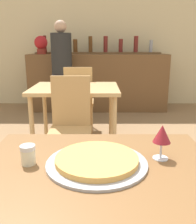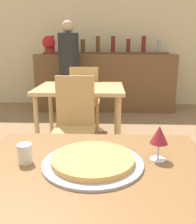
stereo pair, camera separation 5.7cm
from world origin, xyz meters
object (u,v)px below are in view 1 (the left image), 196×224
at_px(wine_glass, 162,135).
at_px(chair_far_side_back, 79,97).
at_px(cheese_shaker, 29,155).
at_px(person_standing, 62,67).
at_px(chair_far_side_front, 71,120).
at_px(pizza_tray, 97,161).
at_px(potted_plant, 41,44).

bearing_deg(wine_glass, chair_far_side_back, 102.96).
relative_size(cheese_shaker, person_standing, 0.05).
xyz_separation_m(chair_far_side_front, pizza_tray, (0.26, -1.32, 0.22)).
height_order(chair_far_side_front, wine_glass, chair_far_side_front).
distance_m(person_standing, potted_plant, 0.79).
bearing_deg(chair_far_side_front, pizza_tray, -78.83).
bearing_deg(cheese_shaker, potted_plant, 101.25).
xyz_separation_m(chair_far_side_back, person_standing, (-0.34, 0.81, 0.34)).
distance_m(wine_glass, potted_plant, 3.97).
height_order(wine_glass, potted_plant, potted_plant).
xyz_separation_m(chair_far_side_back, pizza_tray, (0.26, -2.44, 0.22)).
bearing_deg(wine_glass, chair_far_side_front, 113.47).
relative_size(chair_far_side_front, pizza_tray, 2.18).
bearing_deg(person_standing, potted_plant, 130.11).
height_order(pizza_tray, cheese_shaker, cheese_shaker).
bearing_deg(pizza_tray, potted_plant, 105.46).
distance_m(chair_far_side_front, potted_plant, 2.68).
xyz_separation_m(wine_glass, potted_plant, (-1.33, 3.72, 0.39)).
height_order(chair_far_side_front, person_standing, person_standing).
bearing_deg(chair_far_side_front, cheese_shaker, -91.46).
height_order(pizza_tray, wine_glass, wine_glass).
height_order(chair_far_side_back, pizza_tray, chair_far_side_back).
bearing_deg(potted_plant, chair_far_side_front, -72.30).
relative_size(chair_far_side_front, chair_far_side_back, 1.00).
xyz_separation_m(cheese_shaker, person_standing, (-0.30, 3.24, 0.09)).
bearing_deg(chair_far_side_back, pizza_tray, 96.10).
xyz_separation_m(chair_far_side_back, wine_glass, (0.55, -2.38, 0.32)).
height_order(cheese_shaker, potted_plant, potted_plant).
bearing_deg(potted_plant, cheese_shaker, -78.75).
relative_size(person_standing, wine_glass, 10.18).
bearing_deg(wine_glass, person_standing, 105.52).
xyz_separation_m(pizza_tray, cheese_shaker, (-0.29, 0.00, 0.03)).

